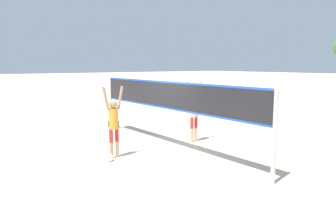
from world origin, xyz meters
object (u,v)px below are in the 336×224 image
object	(u,v)px
player_spiker	(114,120)
volleyball	(109,157)
player_blocker	(194,109)
gear_bag	(114,124)
volleyball_net	(168,100)

from	to	relation	value
player_spiker	volleyball	world-z (taller)	player_spiker
player_blocker	gear_bag	size ratio (longest dim) A/B	5.83
player_blocker	volleyball	world-z (taller)	player_blocker
player_spiker	gear_bag	size ratio (longest dim) A/B	5.64
player_spiker	volleyball	xyz separation A→B (m)	(0.25, -0.30, -1.06)
volleyball_net	player_spiker	size ratio (longest dim) A/B	3.86
player_spiker	volleyball_net	bearing A→B (deg)	-2.97
player_spiker	gear_bag	bearing A→B (deg)	62.92
volleyball	player_spiker	bearing A→B (deg)	130.51
player_spiker	volleyball	distance (m)	1.13
volleyball	gear_bag	size ratio (longest dim) A/B	0.57
player_spiker	gear_bag	world-z (taller)	player_spiker
volleyball_net	gear_bag	size ratio (longest dim) A/B	21.76
player_blocker	gear_bag	bearing A→B (deg)	-76.26
player_blocker	volleyball	size ratio (longest dim) A/B	10.14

